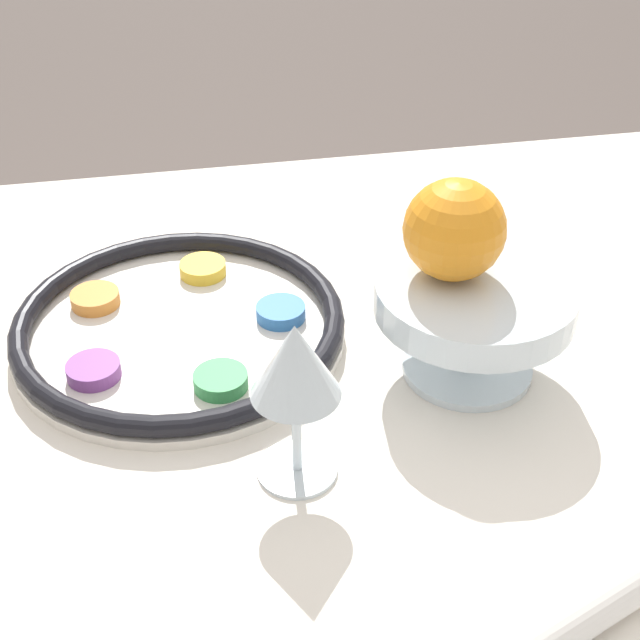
{
  "coord_description": "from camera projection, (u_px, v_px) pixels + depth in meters",
  "views": [
    {
      "loc": [
        -0.16,
        -0.62,
        1.24
      ],
      "look_at": [
        -0.03,
        0.05,
        0.75
      ],
      "focal_mm": 50.0,
      "sensor_mm": 36.0,
      "label": 1
    }
  ],
  "objects": [
    {
      "name": "seder_plate",
      "position": [
        179.0,
        325.0,
        0.88
      ],
      "size": [
        0.33,
        0.33,
        0.03
      ],
      "color": "silver",
      "rests_on": "dining_table"
    },
    {
      "name": "wine_glass",
      "position": [
        295.0,
        368.0,
        0.68
      ],
      "size": [
        0.07,
        0.07,
        0.15
      ],
      "color": "silver",
      "rests_on": "dining_table"
    },
    {
      "name": "fruit_stand",
      "position": [
        474.0,
        307.0,
        0.8
      ],
      "size": [
        0.18,
        0.18,
        0.1
      ],
      "color": "silver",
      "rests_on": "dining_table"
    },
    {
      "name": "dining_table",
      "position": [
        350.0,
        619.0,
        1.04
      ],
      "size": [
        1.59,
        0.96,
        0.71
      ],
      "color": "silver",
      "rests_on": "ground_plane"
    },
    {
      "name": "napkin_roll",
      "position": [
        565.0,
        619.0,
        0.6
      ],
      "size": [
        0.16,
        0.09,
        0.04
      ],
      "color": "white",
      "rests_on": "dining_table"
    },
    {
      "name": "orange_fruit",
      "position": [
        454.0,
        230.0,
        0.78
      ],
      "size": [
        0.09,
        0.09,
        0.09
      ],
      "color": "orange",
      "rests_on": "fruit_stand"
    }
  ]
}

